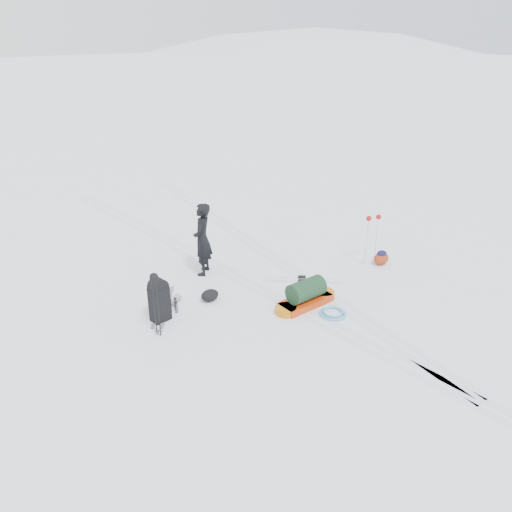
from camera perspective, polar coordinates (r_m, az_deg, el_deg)
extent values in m
plane|color=white|center=(11.08, 0.90, -4.05)|extent=(200.00, 200.00, 0.00)
ellipsoid|color=silver|center=(158.78, 5.34, -5.70)|extent=(256.00, 192.00, 160.00)
cube|color=silver|center=(11.02, 0.42, -4.22)|extent=(1.40, 17.97, 0.01)
cube|color=silver|center=(11.15, 1.38, -3.85)|extent=(1.40, 17.97, 0.01)
cube|color=silver|center=(13.20, -0.29, 0.92)|extent=(2.09, 13.88, 0.01)
cube|color=silver|center=(13.34, 0.52, 1.18)|extent=(2.09, 13.88, 0.01)
imported|color=black|center=(11.59, -6.15, 1.90)|extent=(0.75, 0.74, 1.74)
cube|color=#C2350B|center=(10.58, 5.68, -5.25)|extent=(1.20, 0.51, 0.15)
cylinder|color=#C9690B|center=(10.92, 7.79, -4.34)|extent=(0.44, 0.44, 0.15)
cylinder|color=#BF680B|center=(10.25, 3.43, -6.20)|extent=(0.44, 0.44, 0.15)
cylinder|color=black|center=(10.43, 5.75, -3.85)|extent=(0.80, 0.45, 0.44)
cube|color=black|center=(10.06, -10.96, -5.41)|extent=(0.40, 0.31, 0.73)
cylinder|color=black|center=(9.87, -11.13, -3.47)|extent=(0.38, 0.29, 0.35)
cube|color=black|center=(10.21, -10.12, -5.51)|extent=(0.11, 0.20, 0.31)
cylinder|color=gray|center=(10.65, -9.78, -5.26)|extent=(0.59, 0.36, 0.16)
cylinder|color=black|center=(9.49, -11.53, -5.72)|extent=(0.02, 0.02, 1.22)
cylinder|color=black|center=(9.45, -11.11, -5.83)|extent=(0.02, 0.02, 1.22)
torus|color=black|center=(9.76, -11.27, -8.33)|extent=(0.10, 0.10, 0.01)
torus|color=black|center=(9.71, -10.86, -8.44)|extent=(0.10, 0.10, 0.01)
sphere|color=black|center=(9.16, -11.61, -2.38)|extent=(0.16, 0.16, 0.16)
cylinder|color=silver|center=(12.39, 12.51, 1.58)|extent=(0.02, 0.02, 1.18)
cylinder|color=silver|center=(12.54, 13.55, 1.77)|extent=(0.02, 0.02, 1.18)
torus|color=#AFB2B6|center=(12.59, 12.31, -0.50)|extent=(0.09, 0.09, 0.01)
torus|color=#B4B7BB|center=(12.74, 13.33, -0.29)|extent=(0.09, 0.09, 0.01)
sphere|color=maroon|center=(12.17, 12.77, 4.21)|extent=(0.13, 0.13, 0.13)
sphere|color=maroon|center=(12.32, 13.83, 4.36)|extent=(0.13, 0.13, 0.13)
cube|color=gray|center=(10.67, -10.11, -5.65)|extent=(1.10, 1.43, 0.02)
cube|color=#93959B|center=(10.70, -11.03, -5.65)|extent=(1.10, 1.43, 0.02)
cube|color=black|center=(10.66, -10.12, -5.51)|extent=(0.16, 0.18, 0.05)
cube|color=black|center=(10.69, -11.04, -5.50)|extent=(0.16, 0.18, 0.05)
cube|color=silver|center=(11.52, 5.28, -2.94)|extent=(1.40, 1.27, 0.02)
cube|color=silver|center=(11.68, 5.26, -2.53)|extent=(1.40, 1.27, 0.02)
cube|color=black|center=(11.50, 5.28, -2.79)|extent=(0.18, 0.17, 0.05)
cube|color=black|center=(11.66, 5.26, -2.38)|extent=(0.18, 0.17, 0.05)
torus|color=#5996D9|center=(10.33, 8.78, -6.52)|extent=(0.72, 0.72, 0.06)
torus|color=#58ABD7|center=(10.37, 8.80, -6.31)|extent=(0.56, 0.56, 0.05)
ellipsoid|color=maroon|center=(12.64, 14.12, -0.28)|extent=(0.47, 0.38, 0.30)
ellipsoid|color=black|center=(12.58, 14.18, 0.28)|extent=(0.30, 0.25, 0.15)
cylinder|color=#55575D|center=(10.38, -9.07, -5.85)|extent=(0.08, 0.08, 0.23)
cylinder|color=#565A5E|center=(10.55, -9.18, -5.37)|extent=(0.08, 0.08, 0.21)
cylinder|color=black|center=(10.31, -9.12, -5.24)|extent=(0.07, 0.07, 0.03)
cylinder|color=black|center=(10.49, -9.22, -4.81)|extent=(0.07, 0.07, 0.03)
ellipsoid|color=black|center=(10.72, -5.30, -4.49)|extent=(0.44, 0.36, 0.25)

